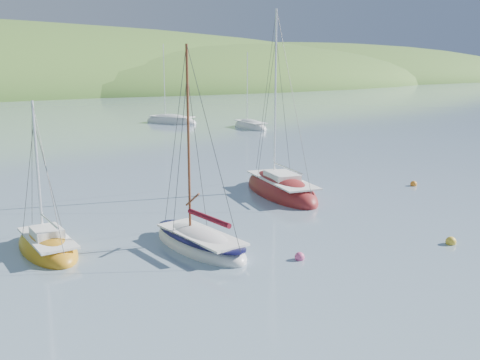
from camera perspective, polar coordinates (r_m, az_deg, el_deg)
ground at (r=24.38m, az=14.03°, el=-7.92°), size 700.00×700.00×0.00m
daysailer_white at (r=24.76m, az=-4.33°, el=-6.72°), size 2.57×6.46×9.80m
sloop_red at (r=34.78m, az=4.36°, el=-1.15°), size 5.07×9.03×12.67m
sailboat_yellow at (r=25.82m, az=-19.85°, el=-6.74°), size 2.36×5.60×7.35m
distant_sloop_b at (r=78.04m, az=-7.36°, el=6.17°), size 6.22×8.97×12.12m
distant_sloop_d at (r=71.30m, az=1.10°, el=5.70°), size 3.89×7.88×10.76m
mooring_buoys at (r=29.78m, az=16.85°, el=-4.15°), size 16.61×9.21×0.49m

